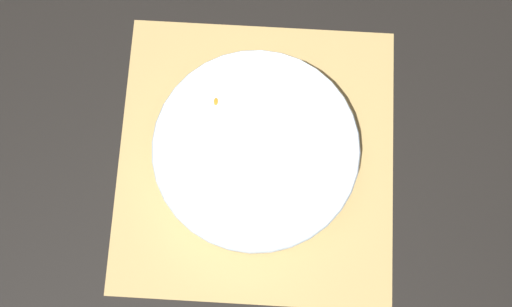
{
  "coord_description": "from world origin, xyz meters",
  "views": [
    {
      "loc": [
        0.18,
        0.01,
        0.83
      ],
      "look_at": [
        0.0,
        0.0,
        0.03
      ],
      "focal_mm": 42.0,
      "sensor_mm": 36.0,
      "label": 1
    }
  ],
  "objects": [
    {
      "name": "bamboo_mat_center",
      "position": [
        -0.0,
        0.0,
        0.0
      ],
      "size": [
        0.4,
        0.39,
        0.01
      ],
      "color": "tan",
      "rests_on": "ground_plane"
    },
    {
      "name": "fruit_salad_bowl",
      "position": [
        0.0,
        0.0,
        0.04
      ],
      "size": [
        0.28,
        0.28,
        0.07
      ],
      "color": "silver",
      "rests_on": "bamboo_mat_center"
    },
    {
      "name": "ground_plane",
      "position": [
        0.0,
        0.0,
        0.0
      ],
      "size": [
        6.0,
        6.0,
        0.0
      ],
      "primitive_type": "plane",
      "color": "black"
    }
  ]
}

